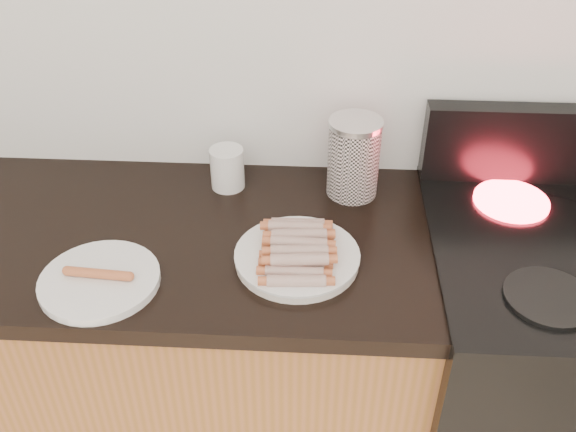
# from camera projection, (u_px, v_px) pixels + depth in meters

# --- Properties ---
(wall_back) EXTENTS (4.00, 0.04, 2.60)m
(wall_back) POSITION_uv_depth(u_px,v_px,m) (263.00, 18.00, 1.48)
(wall_back) COLOR silver
(wall_back) RESTS_ON ground
(cabinet_base) EXTENTS (2.20, 0.59, 0.86)m
(cabinet_base) POSITION_uv_depth(u_px,v_px,m) (10.00, 361.00, 1.78)
(cabinet_base) COLOR #995933
(cabinet_base) RESTS_ON floor
(stove) EXTENTS (0.76, 0.65, 0.91)m
(stove) POSITION_uv_depth(u_px,v_px,m) (555.00, 383.00, 1.68)
(stove) COLOR black
(stove) RESTS_ON floor
(burner_near_left) EXTENTS (0.18, 0.18, 0.01)m
(burner_near_left) POSITION_uv_depth(u_px,v_px,m) (549.00, 297.00, 1.28)
(burner_near_left) COLOR black
(burner_near_left) RESTS_ON stove
(burner_far_left) EXTENTS (0.18, 0.18, 0.01)m
(burner_far_left) POSITION_uv_depth(u_px,v_px,m) (511.00, 201.00, 1.56)
(burner_far_left) COLOR #FF1E2D
(burner_far_left) RESTS_ON stove
(main_plate) EXTENTS (0.34, 0.34, 0.02)m
(main_plate) POSITION_uv_depth(u_px,v_px,m) (297.00, 259.00, 1.39)
(main_plate) COLOR silver
(main_plate) RESTS_ON counter_slab
(side_plate) EXTENTS (0.26, 0.26, 0.02)m
(side_plate) POSITION_uv_depth(u_px,v_px,m) (100.00, 281.00, 1.33)
(side_plate) COLOR white
(side_plate) RESTS_ON counter_slab
(hotdog_pile) EXTENTS (0.12, 0.22, 0.05)m
(hotdog_pile) POSITION_uv_depth(u_px,v_px,m) (297.00, 248.00, 1.37)
(hotdog_pile) COLOR maroon
(hotdog_pile) RESTS_ON main_plate
(plain_sausages) EXTENTS (0.14, 0.03, 0.02)m
(plain_sausages) POSITION_uv_depth(u_px,v_px,m) (98.00, 274.00, 1.32)
(plain_sausages) COLOR #DE7752
(plain_sausages) RESTS_ON side_plate
(canister) EXTENTS (0.13, 0.13, 0.20)m
(canister) POSITION_uv_depth(u_px,v_px,m) (354.00, 158.00, 1.56)
(canister) COLOR silver
(canister) RESTS_ON counter_slab
(mug) EXTENTS (0.11, 0.11, 0.11)m
(mug) POSITION_uv_depth(u_px,v_px,m) (227.00, 168.00, 1.61)
(mug) COLOR white
(mug) RESTS_ON counter_slab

